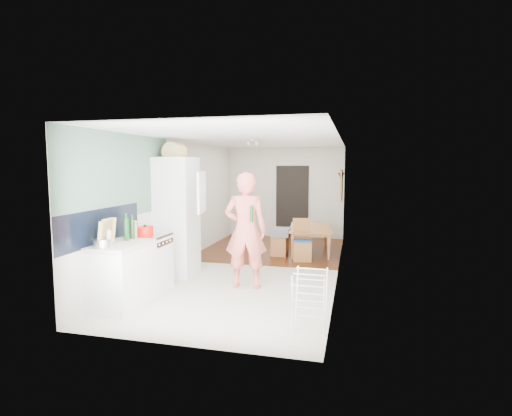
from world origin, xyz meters
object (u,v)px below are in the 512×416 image
at_px(person, 246,220).
at_px(stool, 280,246).
at_px(dining_chair, 302,240).
at_px(dining_table, 312,242).
at_px(drying_rack, 310,301).

distance_m(person, stool, 2.55).
xyz_separation_m(dining_chair, stool, (-0.54, 0.34, -0.22)).
bearing_deg(stool, dining_chair, -32.46).
bearing_deg(person, dining_chair, -116.71).
xyz_separation_m(dining_table, drying_rack, (0.44, -4.42, 0.13)).
relative_size(dining_table, dining_chair, 1.60).
bearing_deg(person, drying_rack, 120.36).
bearing_deg(dining_table, person, 158.35).
bearing_deg(dining_table, stool, 122.55).
distance_m(person, drying_rack, 2.08).
distance_m(dining_table, drying_rack, 4.44).
relative_size(person, dining_table, 1.58).
bearing_deg(dining_chair, dining_table, 71.11).
height_order(person, dining_chair, person).
distance_m(dining_table, dining_chair, 0.90).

